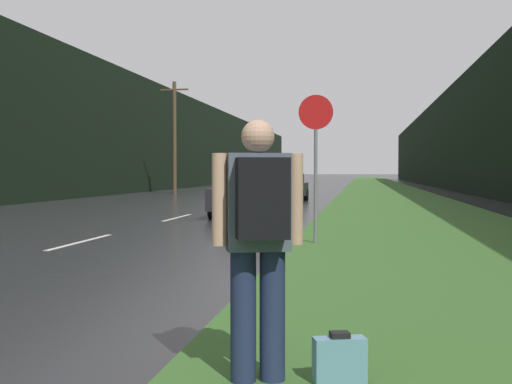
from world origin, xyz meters
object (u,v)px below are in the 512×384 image
Objects in this scene: car_passing_far at (286,188)px; car_oncoming at (250,182)px; car_passing_near at (250,194)px; stop_sign at (316,152)px; hitchhiker_with_backpack at (259,234)px; suitcase at (340,361)px.

car_passing_far is 0.93× the size of car_oncoming.
stop_sign is at bearing 109.64° from car_passing_near.
hitchhiker_with_backpack is 16.28m from car_passing_near.
car_passing_near is at bearing 90.00° from car_passing_far.
car_passing_far is at bearing 98.65° from stop_sign.
suitcase is 0.09× the size of car_passing_far.
car_oncoming is (-7.70, 40.51, 0.55)m from suitcase.
car_passing_near is at bearing -80.13° from car_oncoming.
stop_sign is 17.65m from car_passing_far.
stop_sign is 0.73× the size of car_passing_near.
suitcase is at bearing -84.81° from stop_sign.
hitchhiker_with_backpack reaches higher than suitcase.
car_passing_far is (-0.00, 9.99, -0.05)m from car_passing_near.
stop_sign is at bearing 77.44° from suitcase.
hitchhiker_with_backpack is 26.17m from car_passing_far.
car_oncoming is (-4.28, 14.59, 0.04)m from car_passing_far.
stop_sign is 8.70m from suitcase.
hitchhiker_with_backpack is 41.23m from car_oncoming.
car_passing_near is (-3.42, 15.93, 0.55)m from suitcase.
suitcase is 0.09× the size of car_passing_near.
suitcase is 16.31m from car_passing_near.
car_passing_far is (-3.42, 25.92, 0.51)m from suitcase.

